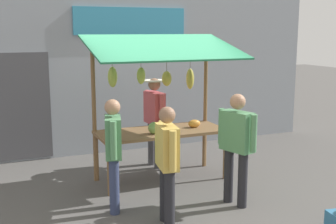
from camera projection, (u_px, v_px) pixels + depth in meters
ground_plane at (161, 179)px, 7.69m from camera, size 40.00×40.00×0.00m
street_backdrop at (120, 72)px, 9.34m from camera, size 9.00×0.30×3.40m
market_stall at (161, 92)px, 7.43m from camera, size 2.50×1.46×2.50m
vendor_with_sunhat at (154, 115)px, 8.25m from camera, size 0.44×0.71×1.69m
shopper_in_striped_shirt at (113, 147)px, 6.21m from camera, size 0.34×0.68×1.63m
shopper_in_grey_tee at (167, 158)px, 5.75m from camera, size 0.29×0.68×1.60m
shopper_with_shopping_bag at (237, 141)px, 6.42m from camera, size 0.35×0.68×1.67m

